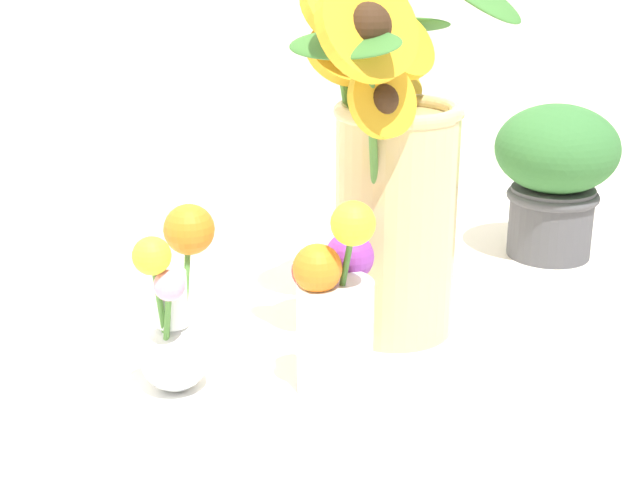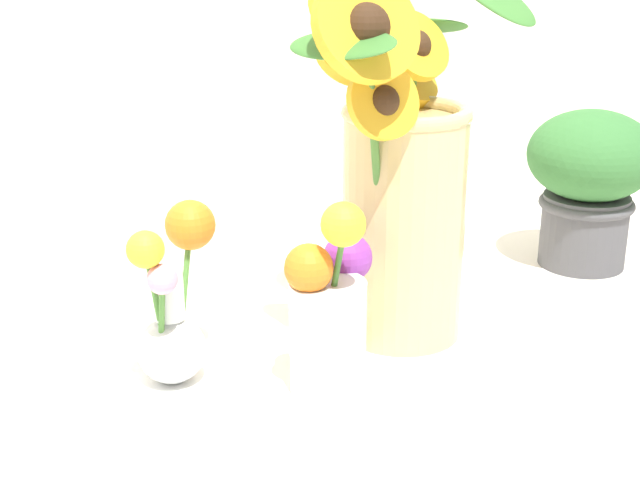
{
  "view_description": "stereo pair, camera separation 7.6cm",
  "coord_description": "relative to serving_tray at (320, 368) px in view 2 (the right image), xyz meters",
  "views": [
    {
      "loc": [
        -0.44,
        -0.48,
        0.39
      ],
      "look_at": [
        0.03,
        0.06,
        0.13
      ],
      "focal_mm": 50.0,
      "sensor_mm": 36.0,
      "label": 1
    },
    {
      "loc": [
        -0.39,
        -0.53,
        0.39
      ],
      "look_at": [
        0.03,
        0.06,
        0.13
      ],
      "focal_mm": 50.0,
      "sensor_mm": 36.0,
      "label": 2
    }
  ],
  "objects": [
    {
      "name": "ground_plane",
      "position": [
        -0.03,
        -0.06,
        -0.01
      ],
      "size": [
        6.0,
        6.0,
        0.0
      ],
      "primitive_type": "plane",
      "color": "silver"
    },
    {
      "name": "mason_jar_sunflowers",
      "position": [
        0.09,
        0.01,
        0.16
      ],
      "size": [
        0.25,
        0.19,
        0.35
      ],
      "color": "#D1B77A",
      "rests_on": "serving_tray"
    },
    {
      "name": "potted_plant",
      "position": [
        0.42,
        0.05,
        0.1
      ],
      "size": [
        0.15,
        0.15,
        0.19
      ],
      "color": "#4C4C51",
      "rests_on": "ground_plane"
    },
    {
      "name": "serving_tray",
      "position": [
        0.0,
        0.0,
        0.0
      ],
      "size": [
        0.53,
        0.53,
        0.02
      ],
      "color": "white",
      "rests_on": "ground_plane"
    },
    {
      "name": "vase_bulb_right",
      "position": [
        -0.12,
        0.04,
        0.08
      ],
      "size": [
        0.09,
        0.08,
        0.15
      ],
      "color": "white",
      "rests_on": "serving_tray"
    },
    {
      "name": "vase_small_center",
      "position": [
        -0.02,
        -0.05,
        0.08
      ],
      "size": [
        0.09,
        0.08,
        0.17
      ],
      "color": "white",
      "rests_on": "serving_tray"
    }
  ]
}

